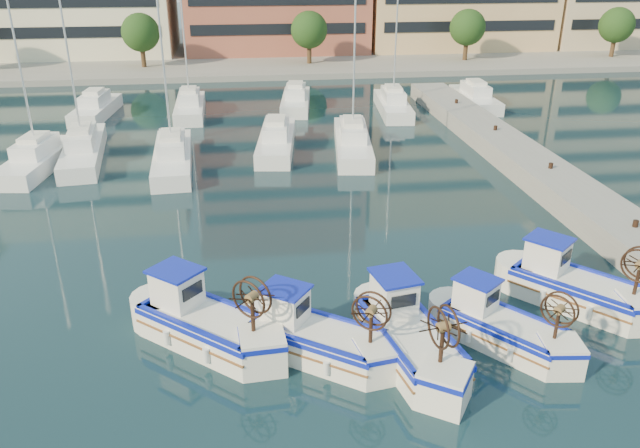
{
  "coord_description": "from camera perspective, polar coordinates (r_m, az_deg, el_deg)",
  "views": [
    {
      "loc": [
        -3.93,
        -16.96,
        12.4
      ],
      "look_at": [
        -0.77,
        7.39,
        1.5
      ],
      "focal_mm": 35.0,
      "sensor_mm": 36.0,
      "label": 1
    }
  ],
  "objects": [
    {
      "name": "fishing_boat_e",
      "position": [
        25.34,
        22.14,
        -5.14
      ],
      "size": [
        4.54,
        4.81,
        3.04
      ],
      "rotation": [
        0.0,
        0.0,
        0.71
      ],
      "color": "white",
      "rests_on": "ground"
    },
    {
      "name": "ground",
      "position": [
        21.37,
        4.7,
        -11.62
      ],
      "size": [
        300.0,
        300.0,
        0.0
      ],
      "primitive_type": "plane",
      "color": "#17363D",
      "rests_on": "ground"
    },
    {
      "name": "fishing_boat_d",
      "position": [
        22.16,
        16.14,
        -8.85
      ],
      "size": [
        3.97,
        4.35,
        2.72
      ],
      "rotation": [
        0.0,
        0.0,
        0.67
      ],
      "color": "white",
      "rests_on": "ground"
    },
    {
      "name": "yacht_marina",
      "position": [
        46.19,
        -6.73,
        8.88
      ],
      "size": [
        35.22,
        23.29,
        11.5
      ],
      "color": "white",
      "rests_on": "ground"
    },
    {
      "name": "fishing_boat_b",
      "position": [
        20.7,
        -0.55,
        -10.13
      ],
      "size": [
        4.72,
        4.13,
        2.91
      ],
      "rotation": [
        0.0,
        0.0,
        0.95
      ],
      "color": "white",
      "rests_on": "ground"
    },
    {
      "name": "fishing_boat_a",
      "position": [
        21.65,
        -10.53,
        -8.7
      ],
      "size": [
        4.99,
        4.72,
        3.16
      ],
      "rotation": [
        0.0,
        0.0,
        0.85
      ],
      "color": "white",
      "rests_on": "ground"
    },
    {
      "name": "quay",
      "position": [
        32.38,
        24.79,
        0.25
      ],
      "size": [
        3.0,
        60.0,
        1.2
      ],
      "primitive_type": "cube",
      "color": "gray",
      "rests_on": "ground"
    },
    {
      "name": "fishing_boat_c",
      "position": [
        20.85,
        8.01,
        -9.95
      ],
      "size": [
        2.91,
        5.13,
        3.11
      ],
      "rotation": [
        0.0,
        0.0,
        0.19
      ],
      "color": "white",
      "rests_on": "ground"
    }
  ]
}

